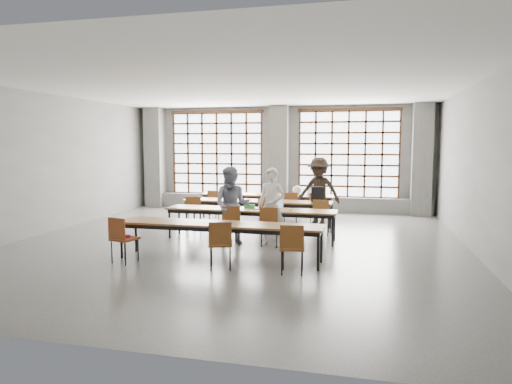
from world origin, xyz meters
TOP-DOWN VIEW (x-y plane):
  - floor at (0.00, 0.00)m, footprint 11.00×11.00m
  - ceiling at (0.00, 0.00)m, footprint 11.00×11.00m
  - wall_back at (0.00, 5.50)m, footprint 10.00×0.00m
  - wall_front at (0.00, -5.50)m, footprint 10.00×0.00m
  - wall_left at (-5.00, 0.00)m, footprint 0.00×11.00m
  - wall_right at (5.00, 0.00)m, footprint 0.00×11.00m
  - column_left at (-4.50, 5.22)m, footprint 0.60×0.55m
  - column_mid at (0.00, 5.22)m, footprint 0.60×0.55m
  - column_right at (4.50, 5.22)m, footprint 0.60×0.55m
  - window_left at (-2.25, 5.42)m, footprint 3.32×0.12m
  - window_right at (2.25, 5.42)m, footprint 3.32×0.12m
  - sill_ledge at (0.00, 5.30)m, footprint 9.80×0.35m
  - desk_row_a at (-0.06, 3.56)m, footprint 4.00×0.70m
  - desk_row_b at (-0.00, 2.04)m, footprint 4.00×0.70m
  - desk_row_c at (0.21, 0.45)m, footprint 4.00×0.70m
  - desk_row_d at (0.10, -1.56)m, footprint 4.00×0.70m
  - chair_back_left at (-1.48, 2.94)m, footprint 0.52×0.53m
  - chair_back_mid at (0.75, 2.94)m, footprint 0.49×0.49m
  - chair_back_right at (1.52, 2.94)m, footprint 0.51×0.51m
  - chair_mid_left at (-1.58, 1.41)m, footprint 0.52×0.52m
  - chair_mid_centre at (0.40, 1.41)m, footprint 0.43×0.44m
  - chair_mid_right at (1.78, 1.41)m, footprint 0.48×0.48m
  - chair_front_left at (-0.07, -0.18)m, footprint 0.51×0.51m
  - chair_front_right at (0.81, -0.18)m, footprint 0.44×0.44m
  - chair_near_left at (-1.62, -2.19)m, footprint 0.51×0.51m
  - chair_near_mid at (0.32, -2.19)m, footprint 0.52×0.52m
  - chair_near_right at (1.61, -2.19)m, footprint 0.46×0.47m
  - student_male at (0.81, -0.05)m, footprint 0.70×0.53m
  - student_female at (-0.09, -0.05)m, footprint 0.89×0.72m
  - student_back at (1.54, 3.06)m, footprint 1.31×0.90m
  - laptop_front at (0.77, 0.56)m, footprint 0.40×0.36m
  - laptop_back at (1.30, 3.67)m, footprint 0.40×0.36m
  - mouse at (1.16, 0.43)m, footprint 0.10×0.07m
  - green_box at (0.16, 0.53)m, footprint 0.26×0.15m
  - phone at (0.39, 0.35)m, footprint 0.13×0.06m
  - paper_sheet_a at (-0.60, 2.09)m, footprint 0.31×0.23m
  - paper_sheet_b at (-0.30, 1.99)m, footprint 0.32×0.24m
  - paper_sheet_c at (0.10, 2.04)m, footprint 0.35×0.29m
  - backpack at (1.60, 2.09)m, footprint 0.34×0.23m
  - plastic_bag at (0.84, 3.61)m, footprint 0.29×0.24m
  - red_pouch at (-1.60, -2.11)m, footprint 0.21×0.10m

SIDE VIEW (x-z plane):
  - floor at x=0.00m, z-range 0.00..0.00m
  - sill_ledge at x=0.00m, z-range 0.00..0.50m
  - red_pouch at x=-1.60m, z-range 0.47..0.53m
  - chair_back_left at x=-1.48m, z-range 0.10..0.98m
  - chair_back_mid at x=0.75m, z-range 0.10..0.98m
  - chair_back_right at x=1.52m, z-range 0.10..0.98m
  - chair_mid_left at x=-1.58m, z-range 0.10..0.98m
  - chair_mid_centre at x=0.40m, z-range 0.10..0.98m
  - chair_mid_right at x=1.78m, z-range 0.10..0.98m
  - chair_front_left at x=-0.07m, z-range 0.10..0.98m
  - chair_front_right at x=0.81m, z-range 0.10..0.98m
  - chair_near_left at x=-1.62m, z-range 0.10..0.98m
  - chair_near_mid at x=0.32m, z-range 0.10..0.98m
  - chair_near_right at x=1.61m, z-range 0.10..0.98m
  - desk_row_a at x=-0.06m, z-range 0.30..1.03m
  - desk_row_b at x=0.00m, z-range 0.30..1.03m
  - desk_row_c at x=0.21m, z-range 0.30..1.03m
  - desk_row_d at x=0.10m, z-range 0.30..1.03m
  - paper_sheet_a at x=-0.60m, z-range 0.73..0.73m
  - paper_sheet_b at x=-0.30m, z-range 0.73..0.73m
  - paper_sheet_c at x=0.10m, z-range 0.73..0.73m
  - phone at x=0.39m, z-range 0.73..0.74m
  - mouse at x=1.16m, z-range 0.73..0.77m
  - green_box at x=0.16m, z-range 0.73..0.82m
  - laptop_front at x=0.77m, z-range 0.66..0.92m
  - laptop_back at x=1.30m, z-range 0.66..0.92m
  - student_male at x=0.81m, z-range 0.00..1.72m
  - student_female at x=-0.09m, z-range 0.00..1.73m
  - plastic_bag at x=0.84m, z-range 0.73..1.02m
  - backpack at x=1.60m, z-range 0.73..1.13m
  - student_back at x=1.54m, z-range 0.00..1.86m
  - wall_back at x=0.00m, z-range -3.25..6.75m
  - wall_front at x=0.00m, z-range -3.25..6.75m
  - wall_left at x=-5.00m, z-range -3.75..7.25m
  - wall_right at x=5.00m, z-range -3.75..7.25m
  - column_left at x=-4.50m, z-range 0.00..3.50m
  - column_mid at x=0.00m, z-range 0.00..3.50m
  - column_right at x=4.50m, z-range 0.00..3.50m
  - window_left at x=-2.25m, z-range 0.40..3.40m
  - window_right at x=2.25m, z-range 0.40..3.40m
  - ceiling at x=0.00m, z-range 3.50..3.50m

